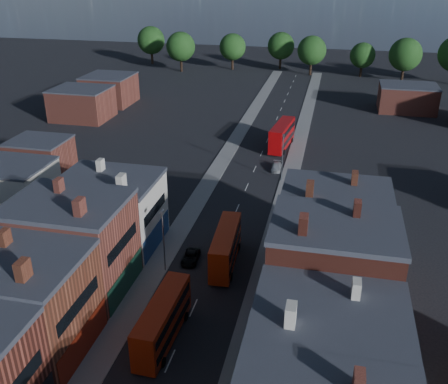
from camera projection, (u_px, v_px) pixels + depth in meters
The scene contains 9 objects.
pavement_west at pixel (199, 199), 77.71m from camera, with size 3.00×200.00×0.12m, color gray.
pavement_east at pixel (282, 207), 75.14m from camera, with size 3.00×200.00×0.12m, color gray.
lamp_post_2 at pixel (163, 237), 57.81m from camera, with size 0.25×0.70×8.12m.
lamp_post_3 at pixel (283, 154), 82.26m from camera, with size 0.25×0.70×8.12m.
bus_0 at pixel (163, 320), 47.98m from camera, with size 2.84×10.42×4.47m.
bus_1 at pixel (226, 246), 60.24m from camera, with size 3.11×10.59×4.52m.
bus_2 at pixel (282, 135), 97.74m from camera, with size 3.91×11.63×4.92m.
car_2 at pixel (191, 257), 61.58m from camera, with size 1.86×4.04×1.12m, color black.
car_3 at pixel (276, 167), 88.19m from camera, with size 1.63×4.02×1.17m, color #B8B8B8.
Camera 1 is at (12.64, -17.39, 33.94)m, focal length 40.00 mm.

